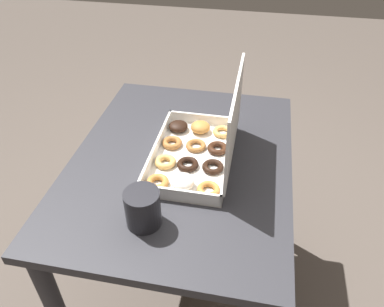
{
  "coord_description": "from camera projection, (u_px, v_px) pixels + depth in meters",
  "views": [
    {
      "loc": [
        0.94,
        0.22,
        1.54
      ],
      "look_at": [
        -0.01,
        0.03,
        0.78
      ],
      "focal_mm": 35.0,
      "sensor_mm": 36.0,
      "label": 1
    }
  ],
  "objects": [
    {
      "name": "ground_plane",
      "position": [
        184.0,
        287.0,
        1.71
      ],
      "size": [
        8.0,
        8.0,
        0.0
      ],
      "primitive_type": "plane",
      "color": "#564C44"
    },
    {
      "name": "dining_table",
      "position": [
        182.0,
        188.0,
        1.32
      ],
      "size": [
        0.93,
        0.72,
        0.76
      ],
      "color": "#2D2D33",
      "rests_on": "ground_plane"
    },
    {
      "name": "donut_box",
      "position": [
        202.0,
        146.0,
        1.2
      ],
      "size": [
        0.41,
        0.26,
        0.29
      ],
      "color": "silver",
      "rests_on": "dining_table"
    },
    {
      "name": "coffee_mug",
      "position": [
        143.0,
        208.0,
        0.98
      ],
      "size": [
        0.1,
        0.1,
        0.11
      ],
      "color": "#232328",
      "rests_on": "dining_table"
    }
  ]
}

